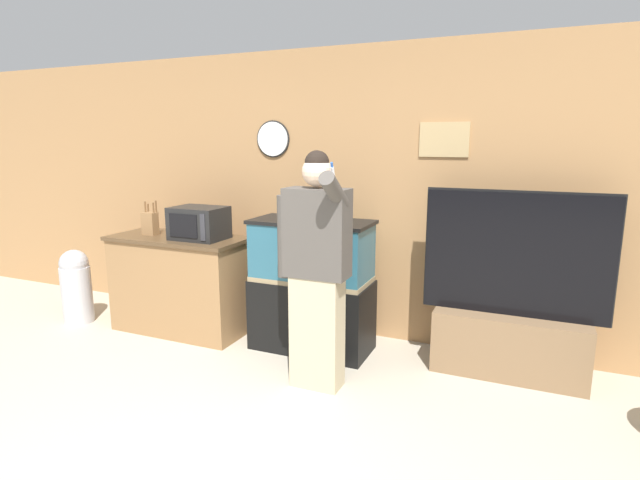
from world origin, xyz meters
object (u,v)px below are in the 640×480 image
object	(u,v)px
counter_island	(181,284)
tv_on_stand	(510,323)
knife_block	(150,223)
person_standing	(316,268)
trash_bin	(76,285)
aquarium_on_stand	(312,286)
microwave	(199,223)

from	to	relation	value
counter_island	tv_on_stand	bearing A→B (deg)	4.82
knife_block	person_standing	xyz separation A→B (m)	(1.93, -0.49, -0.13)
trash_bin	tv_on_stand	bearing A→B (deg)	6.98
knife_block	aquarium_on_stand	distance (m)	1.69
counter_island	person_standing	distance (m)	1.76
tv_on_stand	aquarium_on_stand	bearing A→B (deg)	-174.47
knife_block	trash_bin	size ratio (longest dim) A/B	0.44
person_standing	aquarium_on_stand	bearing A→B (deg)	116.72
tv_on_stand	counter_island	bearing A→B (deg)	-175.18
knife_block	person_standing	distance (m)	1.99
counter_island	knife_block	world-z (taller)	knife_block
microwave	person_standing	distance (m)	1.47
aquarium_on_stand	tv_on_stand	distance (m)	1.62
counter_island	person_standing	bearing A→B (deg)	-17.43
microwave	aquarium_on_stand	bearing A→B (deg)	5.67
knife_block	aquarium_on_stand	world-z (taller)	knife_block
counter_island	trash_bin	world-z (taller)	counter_island
counter_island	microwave	distance (m)	0.65
aquarium_on_stand	trash_bin	distance (m)	2.45
trash_bin	person_standing	bearing A→B (deg)	-5.58
counter_island	microwave	bearing A→B (deg)	-3.20
aquarium_on_stand	knife_block	bearing A→B (deg)	-175.99
knife_block	person_standing	bearing A→B (deg)	-14.21
tv_on_stand	person_standing	xyz separation A→B (m)	(-1.30, -0.76, 0.48)
knife_block	trash_bin	bearing A→B (deg)	-164.29
knife_block	tv_on_stand	world-z (taller)	tv_on_stand
microwave	person_standing	world-z (taller)	person_standing
trash_bin	microwave	bearing A→B (deg)	9.70
person_standing	trash_bin	world-z (taller)	person_standing
counter_island	knife_block	size ratio (longest dim) A/B	4.04
aquarium_on_stand	tv_on_stand	bearing A→B (deg)	5.53
person_standing	counter_island	bearing A→B (deg)	162.57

